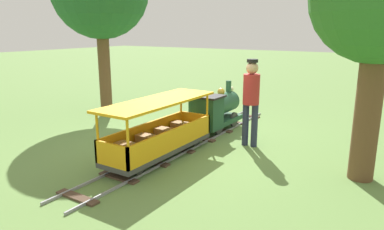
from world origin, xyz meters
TOP-DOWN VIEW (x-y plane):
  - ground_plane at (0.00, 0.00)m, footprint 60.00×60.00m
  - track at (0.00, -0.21)m, footprint 0.69×6.05m
  - locomotive at (0.00, 0.83)m, footprint 0.65×1.45m
  - passenger_car at (0.00, -1.11)m, footprint 0.75×2.35m
  - conductor_person at (1.01, 0.33)m, footprint 0.30×0.30m

SIDE VIEW (x-z plane):
  - ground_plane at x=0.00m, z-range 0.00..0.00m
  - track at x=0.00m, z-range 0.00..0.04m
  - passenger_car at x=0.00m, z-range -0.06..0.91m
  - locomotive at x=0.00m, z-range -0.01..0.98m
  - conductor_person at x=1.01m, z-range 0.15..1.77m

